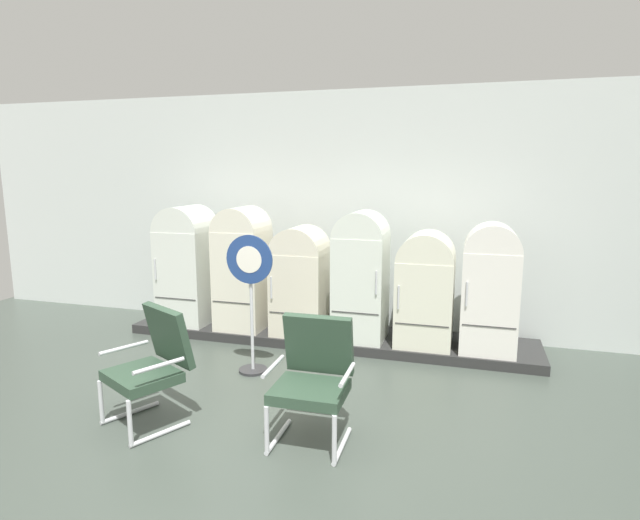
% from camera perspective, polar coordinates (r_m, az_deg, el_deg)
% --- Properties ---
extents(ground, '(12.00, 10.00, 0.05)m').
position_cam_1_polar(ground, '(4.37, -10.89, -21.58)').
color(ground, '#3F4840').
extents(back_wall, '(11.76, 0.12, 3.30)m').
position_cam_1_polar(back_wall, '(7.18, 2.19, 5.35)').
color(back_wall, silver).
rests_on(back_wall, ground).
extents(display_plinth, '(5.37, 0.95, 0.12)m').
position_cam_1_polar(display_plinth, '(6.91, 0.78, -8.44)').
color(display_plinth, '#2B2B2B').
rests_on(display_plinth, ground).
extents(refrigerator_0, '(0.67, 0.72, 1.63)m').
position_cam_1_polar(refrigerator_0, '(7.38, -14.50, -0.12)').
color(refrigerator_0, silver).
rests_on(refrigerator_0, display_plinth).
extents(refrigerator_1, '(0.62, 0.68, 1.64)m').
position_cam_1_polar(refrigerator_1, '(6.96, -8.59, -0.46)').
color(refrigerator_1, silver).
rests_on(refrigerator_1, display_plinth).
extents(refrigerator_2, '(0.67, 0.65, 1.41)m').
position_cam_1_polar(refrigerator_2, '(6.67, -2.20, -1.98)').
color(refrigerator_2, beige).
rests_on(refrigerator_2, display_plinth).
extents(refrigerator_3, '(0.63, 0.66, 1.62)m').
position_cam_1_polar(refrigerator_3, '(6.45, 4.56, -1.31)').
color(refrigerator_3, silver).
rests_on(refrigerator_3, display_plinth).
extents(refrigerator_4, '(0.67, 0.71, 1.39)m').
position_cam_1_polar(refrigerator_4, '(6.39, 11.62, -2.84)').
color(refrigerator_4, silver).
rests_on(refrigerator_4, display_plinth).
extents(refrigerator_5, '(0.63, 0.62, 1.52)m').
position_cam_1_polar(refrigerator_5, '(6.31, 18.36, -2.59)').
color(refrigerator_5, white).
rests_on(refrigerator_5, display_plinth).
extents(armchair_left, '(0.83, 0.85, 1.04)m').
position_cam_1_polar(armchair_left, '(4.89, -18.07, -10.58)').
color(armchair_left, silver).
rests_on(armchair_left, ground).
extents(armchair_right, '(0.67, 0.65, 1.04)m').
position_cam_1_polar(armchair_right, '(4.39, -0.76, -12.48)').
color(armchair_right, silver).
rests_on(armchair_right, ground).
extents(sign_stand, '(0.54, 0.32, 1.56)m').
position_cam_1_polar(sign_stand, '(5.71, -7.69, -4.44)').
color(sign_stand, '#2D2D30').
rests_on(sign_stand, ground).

